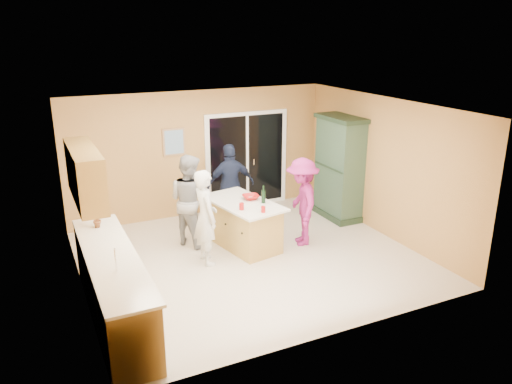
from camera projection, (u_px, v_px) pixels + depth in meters
name	position (u px, v px, depth m)	size (l,w,h in m)	color
floor	(251.00, 258.00, 8.60)	(5.50, 5.50, 0.00)	beige
ceiling	(250.00, 107.00, 7.79)	(5.50, 5.00, 0.10)	white
wall_back	(200.00, 153.00, 10.34)	(5.50, 0.10, 2.60)	#F1B763
wall_front	(336.00, 242.00, 6.05)	(5.50, 0.10, 2.60)	#F1B763
wall_left	(75.00, 211.00, 7.08)	(0.10, 5.00, 2.60)	#F1B763
wall_right	(384.00, 167.00, 9.31)	(0.10, 5.00, 2.60)	#F1B763
left_cabinet_run	(115.00, 293.00, 6.56)	(0.65, 3.05, 1.24)	#B59146
upper_cabinets	(85.00, 174.00, 6.80)	(0.35, 1.60, 0.75)	#B59146
sliding_door	(247.00, 160.00, 10.82)	(1.90, 0.07, 2.10)	white
framed_picture	(174.00, 142.00, 10.00)	(0.46, 0.04, 0.56)	#A17750
kitchen_island	(243.00, 225.00, 8.98)	(1.16, 1.74, 0.84)	#B59146
green_hutch	(339.00, 169.00, 10.20)	(0.61, 1.15, 2.12)	#1E311F
woman_white	(206.00, 217.00, 8.21)	(0.59, 0.39, 1.62)	silver
woman_grey	(190.00, 200.00, 8.95)	(0.81, 0.63, 1.67)	#A8A8AB
woman_navy	(231.00, 185.00, 9.83)	(0.97, 0.40, 1.66)	#192037
woman_magenta	(302.00, 202.00, 8.96)	(1.04, 0.60, 1.61)	#8C1E62
serving_bowl	(251.00, 197.00, 8.98)	(0.30, 0.30, 0.07)	#A61412
tulip_vase	(96.00, 216.00, 7.39)	(0.20, 0.14, 0.38)	#A91018
tumbler_near	(242.00, 206.00, 8.44)	(0.08, 0.08, 0.12)	#A61412
tumbler_far	(263.00, 209.00, 8.32)	(0.07, 0.07, 0.11)	#A61412
wine_bottle	(263.00, 196.00, 8.76)	(0.07, 0.07, 0.32)	black
white_plate	(249.00, 195.00, 9.16)	(0.21, 0.21, 0.01)	white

